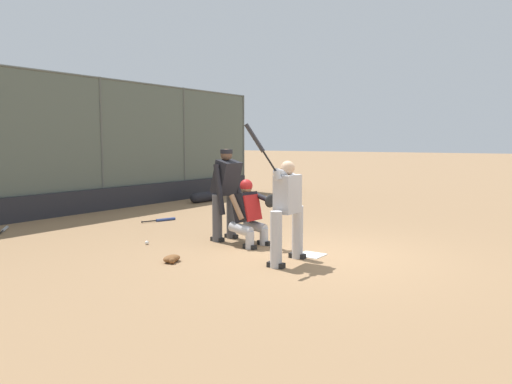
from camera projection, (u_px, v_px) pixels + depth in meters
ground_plane at (311, 255)px, 8.54m from camera, size 160.00×160.00×0.00m
home_plate_marker at (311, 255)px, 8.54m from camera, size 0.43×0.43×0.01m
backstop_fence at (46, 141)px, 12.62m from camera, size 17.09×0.08×3.73m
padding_wall at (51, 206)px, 12.73m from camera, size 16.67×0.18×0.62m
batter_at_plate at (287, 208)px, 7.93m from camera, size 1.08×0.60×2.22m
catcher_behind_plate at (250, 212)px, 9.26m from camera, size 0.66×0.78×1.24m
umpire_home at (226, 191)px, 9.77m from camera, size 0.73×0.46×1.80m
spare_bat_near_backstop at (163, 220)px, 12.19m from camera, size 0.86×0.33×0.07m
spare_bat_by_padding at (4, 229)px, 10.87m from camera, size 0.58×0.69×0.07m
fielding_glove_on_dirt at (172, 259)px, 8.04m from camera, size 0.33×0.25×0.12m
baseball_loose at (147, 243)px, 9.42m from camera, size 0.07×0.07×0.07m
equipment_bag_dugout_side at (204, 197)px, 16.07m from camera, size 1.22×0.32×0.32m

